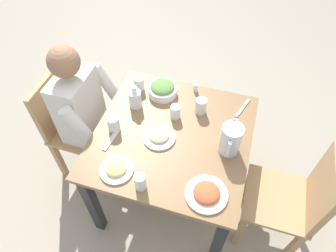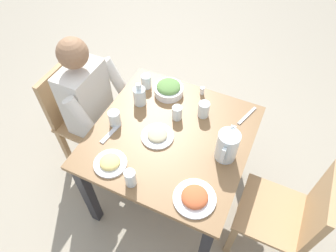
# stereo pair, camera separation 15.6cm
# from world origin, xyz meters

# --- Properties ---
(ground_plane) EXTENTS (8.00, 8.00, 0.00)m
(ground_plane) POSITION_xyz_m (0.00, 0.00, 0.00)
(ground_plane) COLOR #9E937F
(dining_table) EXTENTS (0.92, 0.92, 0.73)m
(dining_table) POSITION_xyz_m (0.00, 0.00, 0.61)
(dining_table) COLOR olive
(dining_table) RESTS_ON ground_plane
(chair_near) EXTENTS (0.40, 0.40, 0.86)m
(chair_near) POSITION_xyz_m (-0.07, -0.78, 0.48)
(chair_near) COLOR tan
(chair_near) RESTS_ON ground_plane
(chair_far) EXTENTS (0.40, 0.40, 0.86)m
(chair_far) POSITION_xyz_m (0.06, 0.78, 0.48)
(chair_far) COLOR tan
(chair_far) RESTS_ON ground_plane
(diner_near) EXTENTS (0.48, 0.53, 1.15)m
(diner_near) POSITION_xyz_m (-0.07, -0.58, 0.63)
(diner_near) COLOR silver
(diner_near) RESTS_ON ground_plane
(water_pitcher) EXTENTS (0.16, 0.12, 0.19)m
(water_pitcher) POSITION_xyz_m (0.01, 0.33, 0.83)
(water_pitcher) COLOR silver
(water_pitcher) RESTS_ON dining_table
(salad_bowl) EXTENTS (0.19, 0.19, 0.09)m
(salad_bowl) POSITION_xyz_m (-0.31, -0.16, 0.78)
(salad_bowl) COLOR white
(salad_bowl) RESTS_ON dining_table
(plate_fries) EXTENTS (0.18, 0.18, 0.04)m
(plate_fries) POSITION_xyz_m (0.33, -0.22, 0.75)
(plate_fries) COLOR white
(plate_fries) RESTS_ON dining_table
(plate_beans) EXTENTS (0.19, 0.19, 0.04)m
(plate_beans) POSITION_xyz_m (0.05, -0.07, 0.75)
(plate_beans) COLOR white
(plate_beans) RESTS_ON dining_table
(plate_rice_curry) EXTENTS (0.22, 0.22, 0.05)m
(plate_rice_curry) POSITION_xyz_m (0.32, 0.28, 0.75)
(plate_rice_curry) COLOR white
(plate_rice_curry) RESTS_ON dining_table
(water_glass_by_pitcher) EXTENTS (0.07, 0.07, 0.10)m
(water_glass_by_pitcher) POSITION_xyz_m (0.06, -0.34, 0.78)
(water_glass_by_pitcher) COLOR silver
(water_glass_by_pitcher) RESTS_ON dining_table
(water_glass_near_left) EXTENTS (0.07, 0.07, 0.10)m
(water_glass_near_left) POSITION_xyz_m (-0.23, 0.11, 0.79)
(water_glass_near_left) COLOR silver
(water_glass_near_left) RESTS_ON dining_table
(water_glass_far_left) EXTENTS (0.06, 0.06, 0.10)m
(water_glass_far_left) POSITION_xyz_m (0.38, -0.06, 0.79)
(water_glass_far_left) COLOR silver
(water_glass_far_left) RESTS_ON dining_table
(water_glass_near_right) EXTENTS (0.07, 0.07, 0.10)m
(water_glass_near_right) POSITION_xyz_m (-0.31, -0.32, 0.78)
(water_glass_near_right) COLOR silver
(water_glass_near_right) RESTS_ON dining_table
(water_glass_far_right) EXTENTS (0.06, 0.06, 0.09)m
(water_glass_far_right) POSITION_xyz_m (-0.14, -0.02, 0.78)
(water_glass_far_right) COLOR silver
(water_glass_far_right) RESTS_ON dining_table
(oil_carafe) EXTENTS (0.08, 0.08, 0.16)m
(oil_carafe) POSITION_xyz_m (-0.15, -0.29, 0.79)
(oil_carafe) COLOR silver
(oil_carafe) RESTS_ON dining_table
(salt_shaker) EXTENTS (0.03, 0.03, 0.05)m
(salt_shaker) POSITION_xyz_m (-0.40, 0.04, 0.76)
(salt_shaker) COLOR white
(salt_shaker) RESTS_ON dining_table
(fork_near) EXTENTS (0.17, 0.05, 0.01)m
(fork_near) POSITION_xyz_m (0.14, -0.33, 0.74)
(fork_near) COLOR silver
(fork_near) RESTS_ON dining_table
(knife_near) EXTENTS (0.18, 0.07, 0.01)m
(knife_near) POSITION_xyz_m (-0.34, 0.37, 0.74)
(knife_near) COLOR silver
(knife_near) RESTS_ON dining_table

